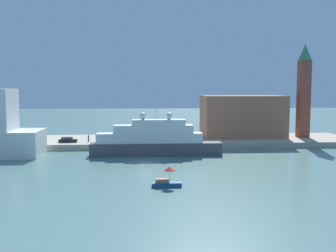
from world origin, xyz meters
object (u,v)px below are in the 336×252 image
Objects in this scene: harbor_building at (242,116)px; mooring_bollard at (171,142)px; small_motorboat at (167,179)px; person_figure at (89,138)px; large_yacht at (154,141)px; parked_car at (68,140)px; bell_tower at (304,87)px.

harbor_building is 24.30m from mooring_bollard.
small_motorboat is at bearing -116.13° from harbor_building.
harbor_building reaches higher than person_figure.
harbor_building is at bearing 39.70° from large_yacht.
large_yacht is 6.54× the size of parked_car.
small_motorboat is at bearing -88.17° from large_yacht.
bell_tower reaches higher than person_figure.
parked_car is at bearing 172.85° from mooring_bollard.
parked_car is at bearing 149.51° from large_yacht.
small_motorboat is 46.21m from parked_car.
bell_tower reaches higher than small_motorboat.
large_yacht is 20.73m from person_figure.
harbor_building reaches higher than large_yacht.
large_yacht is 1.32× the size of harbor_building.
bell_tower is 40.23m from mooring_bollard.
person_figure is at bearing 140.38° from large_yacht.
harbor_building is (25.05, 20.80, 3.79)m from large_yacht.
harbor_building is 0.87× the size of bell_tower.
mooring_bollard is (3.48, 37.55, 0.61)m from small_motorboat.
small_motorboat reaches higher than mooring_bollard.
large_yacht reaches higher than parked_car.
harbor_building is (24.14, 49.22, 5.87)m from small_motorboat.
large_yacht is 38.98× the size of mooring_bollard.
small_motorboat is 0.18× the size of bell_tower.
bell_tower is 63.77m from parked_car.
large_yacht is 10.24m from mooring_bollard.
bell_tower is 33.74× the size of mooring_bollard.
small_motorboat is 63.39m from bell_tower.
person_figure is (-41.00, -7.59, -4.82)m from harbor_building.
large_yacht is at bearing -155.80° from bell_tower.
parked_car is (-45.96, -8.49, -5.09)m from harbor_building.
small_motorboat is 55.14m from harbor_building.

